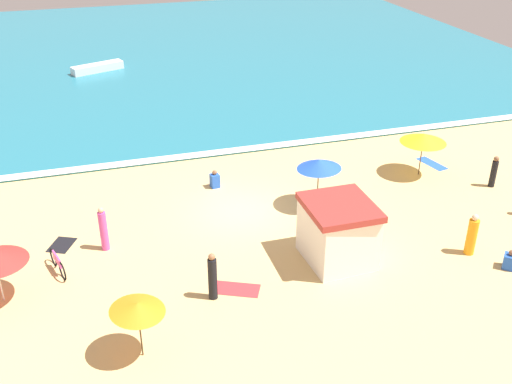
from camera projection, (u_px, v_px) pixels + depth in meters
name	position (u px, v px, depth m)	size (l,w,h in m)	color
ground_plane	(240.00, 211.00, 26.57)	(60.00, 60.00, 0.00)	#D8B775
ocean_water	(152.00, 53.00, 50.24)	(60.00, 44.00, 0.10)	teal
wave_breaker_foam	(209.00, 153.00, 31.85)	(57.00, 0.70, 0.01)	white
lifeguard_cabana	(338.00, 232.00, 22.64)	(2.51, 2.77, 2.45)	white
beach_umbrella_0	(319.00, 164.00, 25.96)	(2.78, 2.77, 2.38)	#4C3823
beach_umbrella_4	(137.00, 307.00, 17.68)	(2.17, 2.16, 2.11)	#4C3823
beach_umbrella_5	(423.00, 138.00, 28.94)	(3.15, 3.15, 2.19)	#4C3823
parked_bicycle	(58.00, 263.00, 22.31)	(0.59, 1.76, 0.76)	black
beachgoer_0	(215.00, 180.00, 28.44)	(0.45, 0.45, 0.88)	blue
beachgoer_2	(494.00, 172.00, 28.33)	(0.37, 0.37, 1.57)	black
beachgoer_3	(510.00, 261.00, 22.54)	(0.66, 0.66, 0.79)	blue
beachgoer_4	(472.00, 236.00, 23.19)	(0.41, 0.41, 1.77)	orange
beachgoer_5	(213.00, 277.00, 20.67)	(0.42, 0.42, 1.85)	black
beachgoer_6	(104.00, 230.00, 23.42)	(0.43, 0.43, 1.90)	#D84CA5
beach_towel_0	(432.00, 164.00, 30.93)	(0.99, 1.84, 0.01)	blue
beach_towel_1	(236.00, 289.00, 21.51)	(1.89, 1.47, 0.01)	red
beach_towel_2	(62.00, 245.00, 24.09)	(1.27, 1.43, 0.01)	black
small_boat_0	(97.00, 68.00, 45.16)	(4.00, 2.26, 0.58)	white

